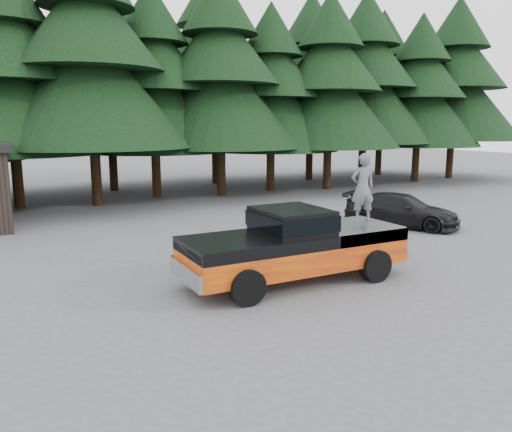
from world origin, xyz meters
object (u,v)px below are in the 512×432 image
man_on_bed (363,188)px  air_compressor (323,219)px  pickup_truck (294,256)px  parked_car (401,210)px

man_on_bed → air_compressor: bearing=13.5°
air_compressor → man_on_bed: man_on_bed is taller
pickup_truck → air_compressor: air_compressor is taller
man_on_bed → parked_car: bearing=-132.3°
pickup_truck → parked_car: size_ratio=1.35×
pickup_truck → man_on_bed: man_on_bed is taller
parked_car → air_compressor: bearing=-178.4°
air_compressor → man_on_bed: size_ratio=0.32×
pickup_truck → man_on_bed: bearing=4.1°
pickup_truck → air_compressor: 1.30m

